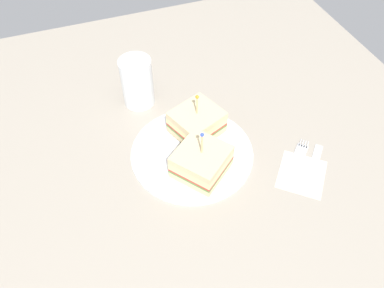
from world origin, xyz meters
TOP-DOWN VIEW (x-y plane):
  - ground_plane at (0.00, 0.00)cm, footprint 108.56×108.56cm
  - plate at (0.00, 0.00)cm, footprint 24.17×24.17cm
  - sandwich_half_front at (0.43, -5.02)cm, footprint 12.46×12.40cm
  - sandwich_half_back at (2.74, 4.71)cm, footprint 11.58×11.10cm
  - drink_glass at (-5.79, 18.29)cm, footprint 6.83×6.83cm
  - napkin at (17.83, -11.91)cm, footprint 12.47×12.58cm
  - fork at (19.46, -8.01)cm, footprint 9.63×9.29cm
  - knife at (21.31, -10.70)cm, footprint 8.90×9.31cm

SIDE VIEW (x-z plane):
  - ground_plane at x=0.00cm, z-range -2.00..0.00cm
  - napkin at x=17.83cm, z-range 0.00..0.15cm
  - fork at x=19.46cm, z-range 0.00..0.35cm
  - knife at x=21.31cm, z-range 0.00..0.35cm
  - plate at x=0.00cm, z-range 0.00..0.92cm
  - sandwich_half_back at x=2.74cm, z-range -1.39..8.29cm
  - sandwich_half_front at x=0.43cm, z-range -1.61..8.69cm
  - drink_glass at x=-5.79cm, z-range -0.61..10.40cm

